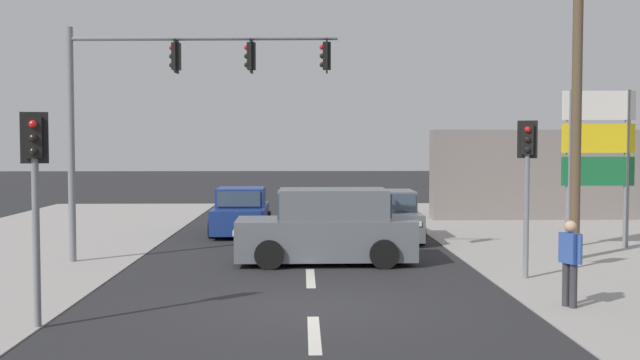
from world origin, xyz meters
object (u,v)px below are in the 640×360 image
at_px(shopping_plaza_sign, 598,146).
at_px(suv_receding_far, 327,229).
at_px(utility_pole_midground_right, 577,70).
at_px(traffic_signal_mast, 163,92).
at_px(sedan_crossing_left, 241,213).
at_px(pedestrian_at_kerb, 570,259).
at_px(pedestal_signal_right_kerb, 527,172).
at_px(sedan_kerbside_parked, 389,217).
at_px(pedestal_signal_left_kerb, 35,182).

distance_m(shopping_plaza_sign, suv_receding_far, 8.59).
bearing_deg(utility_pole_midground_right, traffic_signal_mast, -178.95).
height_order(shopping_plaza_sign, suv_receding_far, shopping_plaza_sign).
bearing_deg(suv_receding_far, sedan_crossing_left, 112.90).
bearing_deg(pedestrian_at_kerb, pedestal_signal_right_kerb, 88.48).
distance_m(utility_pole_midground_right, sedan_kerbside_parked, 7.48).
relative_size(pedestal_signal_left_kerb, sedan_crossing_left, 0.84).
height_order(utility_pole_midground_right, shopping_plaza_sign, utility_pole_midground_right).
height_order(shopping_plaza_sign, sedan_kerbside_parked, shopping_plaza_sign).
height_order(utility_pole_midground_right, pedestrian_at_kerb, utility_pole_midground_right).
distance_m(suv_receding_far, sedan_kerbside_parked, 5.19).
bearing_deg(sedan_kerbside_parked, pedestal_signal_right_kerb, -72.38).
relative_size(sedan_crossing_left, pedestrian_at_kerb, 2.60).
height_order(suv_receding_far, pedestrian_at_kerb, suv_receding_far).
height_order(utility_pole_midground_right, suv_receding_far, utility_pole_midground_right).
bearing_deg(pedestrian_at_kerb, traffic_signal_mast, 146.83).
relative_size(utility_pole_midground_right, shopping_plaza_sign, 2.05).
xyz_separation_m(shopping_plaza_sign, suv_receding_far, (-7.93, -2.53, -2.10)).
bearing_deg(suv_receding_far, utility_pole_midground_right, 3.40).
height_order(utility_pole_midground_right, traffic_signal_mast, utility_pole_midground_right).
xyz_separation_m(utility_pole_midground_right, pedestal_signal_right_kerb, (-2.11, -2.75, -2.53)).
relative_size(pedestal_signal_right_kerb, sedan_kerbside_parked, 0.84).
height_order(utility_pole_midground_right, sedan_crossing_left, utility_pole_midground_right).
distance_m(pedestal_signal_left_kerb, shopping_plaza_sign, 15.86).
xyz_separation_m(pedestal_signal_left_kerb, sedan_crossing_left, (2.31, 13.02, -1.71)).
bearing_deg(pedestal_signal_left_kerb, utility_pole_midground_right, 31.31).
bearing_deg(pedestrian_at_kerb, shopping_plaza_sign, 65.21).
xyz_separation_m(pedestal_signal_left_kerb, pedestrian_at_kerb, (9.31, 1.27, -1.49)).
relative_size(utility_pole_midground_right, sedan_crossing_left, 2.22).
relative_size(pedestal_signal_right_kerb, pedestrian_at_kerb, 2.18).
height_order(pedestal_signal_left_kerb, shopping_plaza_sign, shopping_plaza_sign).
height_order(pedestal_signal_right_kerb, pedestrian_at_kerb, pedestal_signal_right_kerb).
distance_m(utility_pole_midground_right, sedan_crossing_left, 11.79).
xyz_separation_m(traffic_signal_mast, sedan_kerbside_parked, (6.28, 4.55, -3.65)).
bearing_deg(utility_pole_midground_right, sedan_kerbside_parked, 135.11).
height_order(traffic_signal_mast, shopping_plaza_sign, traffic_signal_mast).
height_order(pedestal_signal_left_kerb, pedestrian_at_kerb, pedestal_signal_left_kerb).
height_order(traffic_signal_mast, pedestal_signal_left_kerb, traffic_signal_mast).
relative_size(utility_pole_midground_right, suv_receding_far, 2.07).
distance_m(traffic_signal_mast, suv_receding_far, 5.42).
xyz_separation_m(pedestal_signal_right_kerb, sedan_kerbside_parked, (-2.26, 7.10, -1.71)).
bearing_deg(utility_pole_midground_right, pedestrian_at_kerb, -110.94).
distance_m(traffic_signal_mast, pedestrian_at_kerb, 10.67).
distance_m(sedan_crossing_left, pedestrian_at_kerb, 13.68).
relative_size(pedestal_signal_left_kerb, pedestrian_at_kerb, 2.18).
height_order(shopping_plaza_sign, pedestrian_at_kerb, shopping_plaza_sign).
bearing_deg(sedan_kerbside_parked, traffic_signal_mast, -144.12).
bearing_deg(pedestal_signal_right_kerb, pedestal_signal_left_kerb, -155.68).
bearing_deg(sedan_kerbside_parked, pedestrian_at_kerb, -77.81).
relative_size(utility_pole_midground_right, traffic_signal_mast, 1.37).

